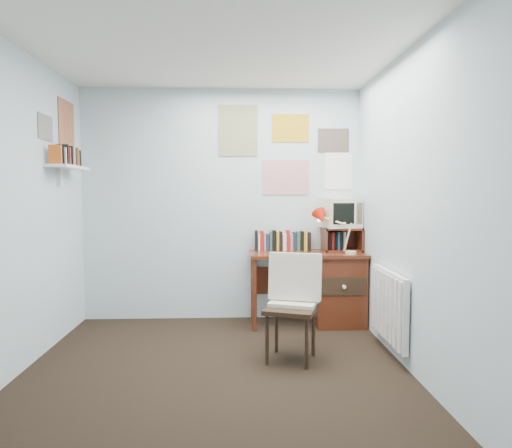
{
  "coord_description": "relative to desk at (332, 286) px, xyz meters",
  "views": [
    {
      "loc": [
        0.16,
        -3.23,
        1.39
      ],
      "look_at": [
        0.34,
        0.92,
        1.1
      ],
      "focal_mm": 32.0,
      "sensor_mm": 36.0,
      "label": 1
    }
  ],
  "objects": [
    {
      "name": "radiator",
      "position": [
        0.29,
        -0.93,
        0.01
      ],
      "size": [
        0.09,
        0.8,
        0.6
      ],
      "primitive_type": "cube",
      "color": "white",
      "rests_on": "right_wall"
    },
    {
      "name": "wall_shelf",
      "position": [
        -2.57,
        -0.38,
        1.21
      ],
      "size": [
        0.2,
        0.62,
        0.24
      ],
      "primitive_type": "cube",
      "color": "white",
      "rests_on": "left_wall"
    },
    {
      "name": "desk_lamp",
      "position": [
        0.16,
        -0.15,
        0.56
      ],
      "size": [
        0.31,
        0.28,
        0.41
      ],
      "primitive_type": "cube",
      "rotation": [
        0.0,
        0.0,
        -0.13
      ],
      "color": "red",
      "rests_on": "desk"
    },
    {
      "name": "ground",
      "position": [
        -1.17,
        -1.48,
        -0.41
      ],
      "size": [
        3.5,
        3.5,
        0.0
      ],
      "primitive_type": "plane",
      "color": "black",
      "rests_on": "ground"
    },
    {
      "name": "crt_tv",
      "position": [
        0.11,
        0.13,
        0.78
      ],
      "size": [
        0.43,
        0.4,
        0.34
      ],
      "primitive_type": "cube",
      "rotation": [
        0.0,
        0.0,
        0.22
      ],
      "color": "beige",
      "rests_on": "tv_riser"
    },
    {
      "name": "desk",
      "position": [
        0.0,
        0.0,
        0.0
      ],
      "size": [
        1.2,
        0.55,
        0.76
      ],
      "color": "#562413",
      "rests_on": "ground"
    },
    {
      "name": "back_wall",
      "position": [
        -1.17,
        0.27,
        0.84
      ],
      "size": [
        3.0,
        0.02,
        2.5
      ],
      "primitive_type": "cube",
      "color": "silver",
      "rests_on": "ground"
    },
    {
      "name": "book_row",
      "position": [
        -0.51,
        0.18,
        0.46
      ],
      "size": [
        0.6,
        0.14,
        0.22
      ],
      "primitive_type": "cube",
      "color": "#562413",
      "rests_on": "desk"
    },
    {
      "name": "desk_chair",
      "position": [
        -0.56,
        -1.04,
        0.02
      ],
      "size": [
        0.55,
        0.54,
        0.85
      ],
      "primitive_type": "cube",
      "rotation": [
        0.0,
        0.0,
        -0.34
      ],
      "color": "black",
      "rests_on": "ground"
    },
    {
      "name": "right_wall",
      "position": [
        0.33,
        -1.48,
        0.84
      ],
      "size": [
        0.02,
        3.5,
        2.5
      ],
      "primitive_type": "cube",
      "color": "silver",
      "rests_on": "ground"
    },
    {
      "name": "tv_riser",
      "position": [
        0.12,
        0.11,
        0.48
      ],
      "size": [
        0.4,
        0.3,
        0.25
      ],
      "primitive_type": "cube",
      "color": "#562413",
      "rests_on": "desk"
    },
    {
      "name": "posters_left",
      "position": [
        -2.67,
        -0.38,
        1.59
      ],
      "size": [
        0.01,
        0.7,
        0.6
      ],
      "primitive_type": "cube",
      "color": "white",
      "rests_on": "left_wall"
    },
    {
      "name": "posters_back",
      "position": [
        -0.47,
        0.26,
        1.44
      ],
      "size": [
        1.2,
        0.01,
        0.9
      ],
      "primitive_type": "cube",
      "color": "white",
      "rests_on": "back_wall"
    },
    {
      "name": "ceiling",
      "position": [
        -1.17,
        -1.48,
        2.09
      ],
      "size": [
        3.0,
        3.5,
        0.02
      ],
      "primitive_type": "cube",
      "color": "white",
      "rests_on": "back_wall"
    }
  ]
}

